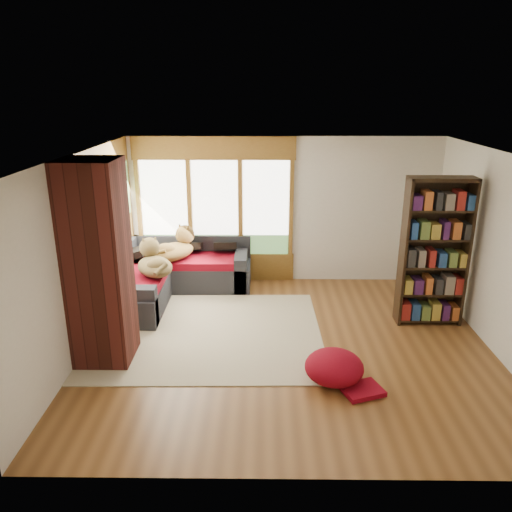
% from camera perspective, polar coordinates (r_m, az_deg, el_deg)
% --- Properties ---
extents(floor, '(5.50, 5.50, 0.00)m').
position_cam_1_polar(floor, '(7.03, 3.68, -10.09)').
color(floor, brown).
rests_on(floor, ground).
extents(ceiling, '(5.50, 5.50, 0.00)m').
position_cam_1_polar(ceiling, '(6.21, 4.19, 11.43)').
color(ceiling, white).
extents(wall_back, '(5.50, 0.04, 2.60)m').
position_cam_1_polar(wall_back, '(8.90, 3.06, 5.18)').
color(wall_back, silver).
rests_on(wall_back, ground).
extents(wall_front, '(5.50, 0.04, 2.60)m').
position_cam_1_polar(wall_front, '(4.22, 5.75, -10.99)').
color(wall_front, silver).
rests_on(wall_front, ground).
extents(wall_left, '(0.04, 5.00, 2.60)m').
position_cam_1_polar(wall_left, '(6.91, -19.48, 0.08)').
color(wall_left, silver).
rests_on(wall_left, ground).
extents(wall_right, '(0.04, 5.00, 2.60)m').
position_cam_1_polar(wall_right, '(7.20, 26.32, -0.09)').
color(wall_right, silver).
rests_on(wall_right, ground).
extents(windows_back, '(2.82, 0.10, 1.90)m').
position_cam_1_polar(windows_back, '(8.89, -4.71, 5.46)').
color(windows_back, brown).
rests_on(windows_back, wall_back).
extents(windows_left, '(0.10, 2.62, 1.90)m').
position_cam_1_polar(windows_left, '(7.98, -16.49, 3.18)').
color(windows_left, brown).
rests_on(windows_left, wall_left).
extents(roller_blind, '(0.03, 0.72, 0.90)m').
position_cam_1_polar(roller_blind, '(8.66, -14.99, 7.22)').
color(roller_blind, '#709F5E').
rests_on(roller_blind, wall_left).
extents(brick_chimney, '(0.70, 0.70, 2.60)m').
position_cam_1_polar(brick_chimney, '(6.49, -17.58, -0.92)').
color(brick_chimney, '#471914').
rests_on(brick_chimney, ground).
extents(sectional_sofa, '(2.20, 2.20, 0.80)m').
position_cam_1_polar(sectional_sofa, '(8.58, -10.01, -2.61)').
color(sectional_sofa, black).
rests_on(sectional_sofa, ground).
extents(area_rug, '(3.62, 2.79, 0.01)m').
position_cam_1_polar(area_rug, '(7.37, -6.74, -8.70)').
color(area_rug, silver).
rests_on(area_rug, ground).
extents(bookshelf, '(0.95, 0.32, 2.21)m').
position_cam_1_polar(bookshelf, '(7.69, 19.71, 0.36)').
color(bookshelf, black).
rests_on(bookshelf, ground).
extents(pouf, '(0.75, 0.75, 0.38)m').
position_cam_1_polar(pouf, '(6.21, 8.93, -12.34)').
color(pouf, maroon).
rests_on(pouf, area_rug).
extents(dog_tan, '(0.90, 0.97, 0.47)m').
position_cam_1_polar(dog_tan, '(8.70, -9.10, 1.04)').
color(dog_tan, brown).
rests_on(dog_tan, sectional_sofa).
extents(dog_brindle, '(0.81, 0.95, 0.47)m').
position_cam_1_polar(dog_brindle, '(8.05, -11.63, -0.62)').
color(dog_brindle, '#3D3120').
rests_on(dog_brindle, sectional_sofa).
extents(throw_pillows, '(1.98, 1.68, 0.45)m').
position_cam_1_polar(throw_pillows, '(8.47, -9.52, 0.31)').
color(throw_pillows, black).
rests_on(throw_pillows, sectional_sofa).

